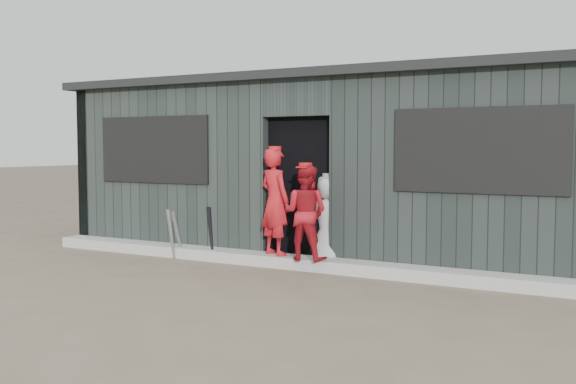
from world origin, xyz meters
The scene contains 9 objects.
ground centered at (0.00, 0.00, 0.00)m, with size 80.00×80.00×0.00m, color brown.
curb centered at (0.00, 1.82, 0.07)m, with size 8.00×0.36×0.15m, color #9E9F99.
bat_left centered at (-1.77, 1.73, 0.34)m, with size 0.07×0.07×0.69m, color gray.
bat_mid centered at (-1.77, 1.59, 0.36)m, with size 0.07×0.07×0.71m, color gray.
bat_right centered at (-1.19, 1.74, 0.38)m, with size 0.07×0.07×0.77m, color black.
player_red_left centered at (-0.21, 1.83, 0.86)m, with size 0.52×0.34×1.43m, color red.
player_red_right centered at (0.33, 1.65, 0.76)m, with size 0.59×0.46×1.22m, color maroon.
player_grey_back centered at (0.43, 2.14, 0.61)m, with size 0.59×0.39×1.22m, color #A5A5A5.
dugout centered at (0.00, 3.50, 1.29)m, with size 8.30×3.30×2.62m.
Camera 1 is at (3.96, -5.59, 1.59)m, focal length 40.00 mm.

